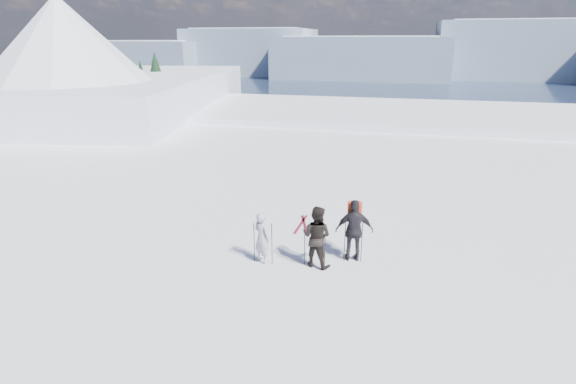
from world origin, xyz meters
name	(u,v)px	position (x,y,z in m)	size (l,w,h in m)	color
lake_basin	(381,187)	(0.00, 30.00, -6.50)	(820.00, 820.00, 71.62)	white
far_mountain_range	(437,54)	(29.60, 454.78, -7.19)	(770.00, 110.00, 53.00)	slate
near_ridge	(115,140)	(-26.56, 29.34, -3.48)	(31.37, 35.68, 25.62)	white
skier_grey	(262,238)	(-2.43, 1.72, 0.77)	(0.56, 0.37, 1.55)	#9DA1AC
skier_dark	(316,236)	(-0.85, 1.88, 0.91)	(0.88, 0.69, 1.82)	black
skier_pack	(354,230)	(0.15, 2.50, 0.94)	(1.10, 0.46, 1.88)	black
backpack	(356,188)	(0.11, 2.75, 2.16)	(0.40, 0.23, 0.57)	#EE4016
ski_poles	(311,243)	(-1.03, 1.97, 0.63)	(3.07, 0.79, 1.35)	black
skis_loose	(303,224)	(-1.86, 4.71, 0.01)	(0.61, 1.70, 0.03)	black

